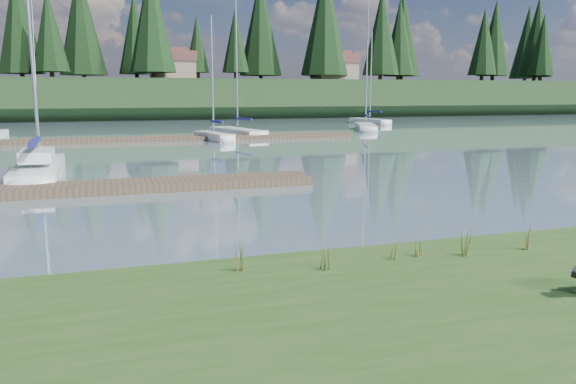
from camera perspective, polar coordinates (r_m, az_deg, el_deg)
name	(u,v)px	position (r m, az deg, el deg)	size (l,w,h in m)	color
ground	(156,141)	(41.92, -13.29, 5.07)	(200.00, 200.00, 0.00)	#76919D
bank	(405,365)	(7.32, 11.81, -16.78)	(60.00, 9.00, 0.35)	#2E4F1D
ridge	(130,99)	(84.71, -15.80, 9.04)	(200.00, 20.00, 5.00)	black
sailboat_main	(40,165)	(26.13, -23.87, 2.53)	(1.92, 8.62, 12.37)	white
dock_near	(90,188)	(20.91, -19.47, 0.39)	(16.00, 2.00, 0.30)	#4C3D2C
dock_far	(183,138)	(42.11, -10.58, 5.39)	(26.00, 2.20, 0.30)	#4C3D2C
sailboat_bg_2	(211,135)	(42.18, -7.82, 5.73)	(2.35, 5.91, 8.97)	white
sailboat_bg_3	(234,131)	(46.92, -5.53, 6.19)	(3.56, 8.59, 12.35)	white
sailboat_bg_4	(365,126)	(54.02, 7.82, 6.65)	(4.20, 7.87, 11.56)	white
sailboat_bg_5	(367,121)	(64.46, 7.99, 7.18)	(2.50, 7.15, 10.14)	white
weed_0	(327,258)	(10.01, 3.95, -6.69)	(0.17, 0.14, 0.53)	#475B23
weed_1	(395,248)	(10.81, 10.81, -5.61)	(0.17, 0.14, 0.52)	#475B23
weed_2	(466,241)	(11.37, 17.67, -4.77)	(0.17, 0.14, 0.69)	#475B23
weed_3	(241,256)	(9.96, -4.81, -6.51)	(0.17, 0.14, 0.65)	#475B23
weed_4	(416,249)	(11.08, 12.92, -5.64)	(0.17, 0.14, 0.37)	#475B23
weed_5	(530,237)	(12.27, 23.36, -4.22)	(0.17, 0.14, 0.61)	#475B23
mud_lip	(292,268)	(11.10, 0.45, -7.69)	(60.00, 0.50, 0.14)	#33281C
conifer_3	(49,30)	(84.31, -23.12, 14.92)	(4.84, 4.84, 12.25)	#382619
conifer_4	(152,18)	(78.49, -13.69, 16.84)	(6.16, 6.16, 15.10)	#382619
conifer_5	(235,41)	(84.00, -5.37, 15.06)	(3.96, 3.96, 10.35)	#382619
conifer_6	(325,20)	(86.22, 3.76, 17.06)	(7.04, 7.04, 17.00)	#382619
conifer_7	(399,37)	(94.66, 11.24, 15.17)	(5.28, 5.28, 13.20)	#382619
conifer_8	(484,42)	(98.24, 19.26, 14.22)	(4.62, 4.62, 11.77)	#382619
conifer_9	(537,37)	(108.82, 23.97, 14.18)	(5.94, 5.94, 14.62)	#382619
house_1	(172,65)	(83.25, -11.68, 12.52)	(6.30, 5.30, 4.65)	gray
house_2	(334,67)	(87.34, 4.71, 12.56)	(6.30, 5.30, 4.65)	gray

